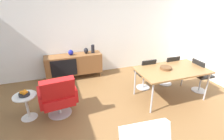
{
  "coord_description": "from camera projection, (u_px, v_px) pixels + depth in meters",
  "views": [
    {
      "loc": [
        -1.04,
        -2.45,
        2.29
      ],
      "look_at": [
        0.02,
        0.58,
        0.88
      ],
      "focal_mm": 27.46,
      "sensor_mm": 36.0,
      "label": 1
    }
  ],
  "objects": [
    {
      "name": "sideboard",
      "position": [
        74.0,
        64.0,
        4.99
      ],
      "size": [
        1.6,
        0.45,
        0.72
      ],
      "color": "brown",
      "rests_on": "ground_plane"
    },
    {
      "name": "dining_chair_back_right",
      "position": [
        168.0,
        69.0,
        4.59
      ],
      "size": [
        0.4,
        0.43,
        0.86
      ],
      "color": "black",
      "rests_on": "ground_plane"
    },
    {
      "name": "dining_table",
      "position": [
        172.0,
        71.0,
        3.91
      ],
      "size": [
        1.6,
        0.9,
        0.74
      ],
      "color": "olive",
      "rests_on": "ground_plane"
    },
    {
      "name": "vase_cobalt",
      "position": [
        93.0,
        49.0,
        5.01
      ],
      "size": [
        0.1,
        0.1,
        0.24
      ],
      "color": "black",
      "rests_on": "sideboard"
    },
    {
      "name": "lounge_chair_red",
      "position": [
        58.0,
        96.0,
        3.38
      ],
      "size": [
        0.77,
        0.71,
        0.95
      ],
      "color": "red",
      "rests_on": "ground_plane"
    },
    {
      "name": "wall_back",
      "position": [
        89.0,
        28.0,
        5.04
      ],
      "size": [
        6.8,
        0.12,
        2.8
      ],
      "primitive_type": "cube",
      "color": "white",
      "rests_on": "ground_plane"
    },
    {
      "name": "vase_sculptural_dark",
      "position": [
        86.0,
        51.0,
        4.96
      ],
      "size": [
        0.13,
        0.13,
        0.17
      ],
      "color": "black",
      "rests_on": "sideboard"
    },
    {
      "name": "dining_chair_back_left",
      "position": [
        145.0,
        73.0,
        4.38
      ],
      "size": [
        0.4,
        0.42,
        0.86
      ],
      "color": "black",
      "rests_on": "ground_plane"
    },
    {
      "name": "wooden_bowl_on_table",
      "position": [
        166.0,
        68.0,
        3.88
      ],
      "size": [
        0.26,
        0.26,
        0.06
      ],
      "primitive_type": "cylinder",
      "color": "brown",
      "rests_on": "dining_table"
    },
    {
      "name": "ground_plane",
      "position": [
        121.0,
        122.0,
        3.36
      ],
      "size": [
        8.32,
        8.32,
        0.0
      ],
      "primitive_type": "plane",
      "color": "brown"
    },
    {
      "name": "fruit_bowl",
      "position": [
        24.0,
        93.0,
        3.27
      ],
      "size": [
        0.2,
        0.2,
        0.11
      ],
      "color": "#262628",
      "rests_on": "side_table_round"
    },
    {
      "name": "dining_chair_far_end",
      "position": [
        200.0,
        75.0,
        4.27
      ],
      "size": [
        0.43,
        0.41,
        0.86
      ],
      "color": "black",
      "rests_on": "ground_plane"
    },
    {
      "name": "vase_ceramic_small",
      "position": [
        71.0,
        53.0,
        4.84
      ],
      "size": [
        0.14,
        0.14,
        0.15
      ],
      "color": "navy",
      "rests_on": "sideboard"
    },
    {
      "name": "side_table_round",
      "position": [
        27.0,
        104.0,
        3.37
      ],
      "size": [
        0.44,
        0.44,
        0.52
      ],
      "color": "white",
      "rests_on": "ground_plane"
    }
  ]
}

